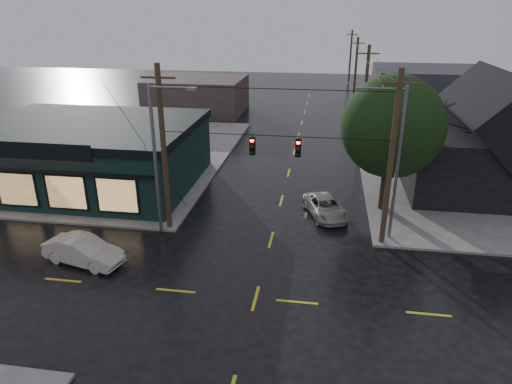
% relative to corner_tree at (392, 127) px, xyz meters
% --- Properties ---
extents(ground_plane, '(160.00, 160.00, 0.00)m').
position_rel_corner_tree_xyz_m(ground_plane, '(-7.08, -11.47, -5.85)').
color(ground_plane, black).
extents(sidewalk_nw, '(28.00, 28.00, 0.15)m').
position_rel_corner_tree_xyz_m(sidewalk_nw, '(-27.08, 8.53, -5.77)').
color(sidewalk_nw, '#64615D').
rests_on(sidewalk_nw, ground).
extents(pizza_shop, '(16.30, 12.34, 4.90)m').
position_rel_corner_tree_xyz_m(pizza_shop, '(-22.08, 1.48, -3.29)').
color(pizza_shop, black).
rests_on(pizza_shop, ground).
extents(ne_building, '(12.60, 11.60, 8.75)m').
position_rel_corner_tree_xyz_m(ne_building, '(7.92, 5.53, -1.37)').
color(ne_building, black).
rests_on(ne_building, ground).
extents(corner_tree, '(6.64, 6.64, 9.04)m').
position_rel_corner_tree_xyz_m(corner_tree, '(0.00, 0.00, 0.00)').
color(corner_tree, black).
rests_on(corner_tree, ground).
extents(utility_pole_nw, '(2.00, 0.32, 10.15)m').
position_rel_corner_tree_xyz_m(utility_pole_nw, '(-13.58, -4.97, -5.85)').
color(utility_pole_nw, '#342517').
rests_on(utility_pole_nw, ground).
extents(utility_pole_ne, '(2.00, 0.32, 10.15)m').
position_rel_corner_tree_xyz_m(utility_pole_ne, '(-0.58, -4.97, -5.85)').
color(utility_pole_ne, '#342517').
rests_on(utility_pole_ne, ground).
extents(utility_pole_far_a, '(2.00, 0.32, 9.65)m').
position_rel_corner_tree_xyz_m(utility_pole_far_a, '(-0.58, 16.53, -5.85)').
color(utility_pole_far_a, '#342517').
rests_on(utility_pole_far_a, ground).
extents(utility_pole_far_b, '(2.00, 0.32, 9.15)m').
position_rel_corner_tree_xyz_m(utility_pole_far_b, '(-0.58, 36.53, -5.85)').
color(utility_pole_far_b, '#342517').
rests_on(utility_pole_far_b, ground).
extents(utility_pole_far_c, '(2.00, 0.32, 9.15)m').
position_rel_corner_tree_xyz_m(utility_pole_far_c, '(-0.58, 56.53, -5.85)').
color(utility_pole_far_c, '#342517').
rests_on(utility_pole_far_c, ground).
extents(span_signal_assembly, '(13.00, 0.48, 1.23)m').
position_rel_corner_tree_xyz_m(span_signal_assembly, '(-6.99, -4.97, -0.15)').
color(span_signal_assembly, black).
rests_on(span_signal_assembly, ground).
extents(streetlight_nw, '(5.40, 0.30, 9.15)m').
position_rel_corner_tree_xyz_m(streetlight_nw, '(-13.88, -5.67, -5.85)').
color(streetlight_nw, slate).
rests_on(streetlight_nw, ground).
extents(streetlight_ne, '(5.40, 0.30, 9.15)m').
position_rel_corner_tree_xyz_m(streetlight_ne, '(-0.08, -4.27, -5.85)').
color(streetlight_ne, slate).
rests_on(streetlight_ne, ground).
extents(bg_building_west, '(12.00, 10.00, 4.40)m').
position_rel_corner_tree_xyz_m(bg_building_west, '(-21.08, 28.53, -3.65)').
color(bg_building_west, '#3A2C2A').
rests_on(bg_building_west, ground).
extents(bg_building_east, '(14.00, 12.00, 5.60)m').
position_rel_corner_tree_xyz_m(bg_building_east, '(8.92, 33.53, -3.05)').
color(bg_building_east, '#2A292F').
rests_on(bg_building_east, ground).
extents(sedan_cream, '(4.74, 2.57, 1.48)m').
position_rel_corner_tree_xyz_m(sedan_cream, '(-16.82, -9.66, -5.10)').
color(sedan_cream, beige).
rests_on(sedan_cream, ground).
extents(suv_silver, '(3.45, 4.88, 1.24)m').
position_rel_corner_tree_xyz_m(suv_silver, '(-3.92, -1.51, -5.23)').
color(suv_silver, '#9F9C92').
rests_on(suv_silver, ground).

